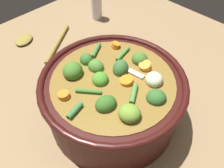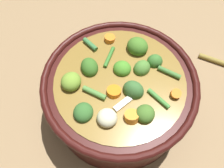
# 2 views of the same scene
# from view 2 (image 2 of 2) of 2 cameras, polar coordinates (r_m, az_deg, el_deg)

# --- Properties ---
(ground_plane) EXTENTS (1.10, 1.10, 0.00)m
(ground_plane) POSITION_cam_2_polar(r_m,az_deg,el_deg) (0.56, 1.55, -5.52)
(ground_plane) COLOR #8C704C
(cooking_pot) EXTENTS (0.30, 0.30, 0.15)m
(cooking_pot) POSITION_cam_2_polar(r_m,az_deg,el_deg) (0.50, 1.72, -2.35)
(cooking_pot) COLOR #38110F
(cooking_pot) RESTS_ON ground_plane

